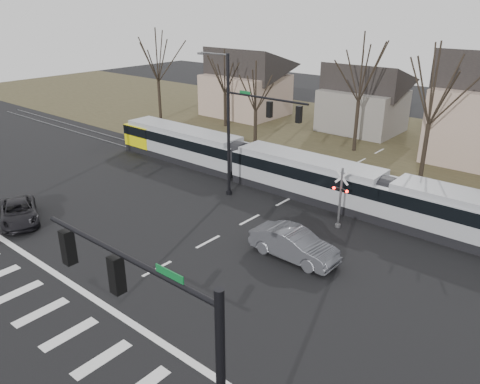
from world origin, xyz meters
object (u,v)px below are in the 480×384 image
Objects in this scene: tram at (306,175)px; suv at (19,212)px; sedan at (294,244)px; rail_crossing_signal at (340,200)px.

tram reaches higher than suv.
tram is 9.46m from sedan.
tram reaches higher than sedan.
rail_crossing_signal reaches higher than suv.
tram is 7.53× the size of sedan.
suv is (-16.38, -7.63, -0.17)m from sedan.
suv is at bearing -142.25° from rail_crossing_signal.
rail_crossing_signal reaches higher than sedan.
tram is at bearing 144.86° from rail_crossing_signal.
rail_crossing_signal reaches higher than tram.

